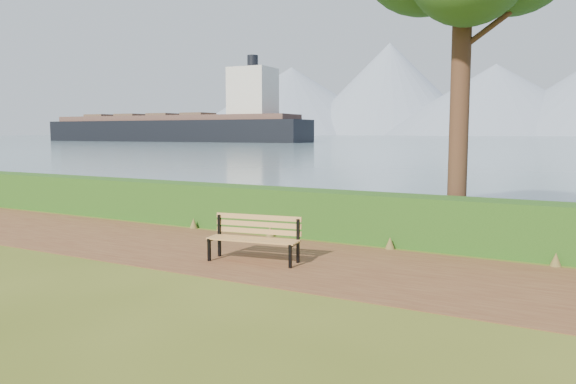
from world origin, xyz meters
The scene contains 5 objects.
ground centered at (0.00, 0.00, 0.00)m, with size 140.00×140.00×0.00m, color #485618.
path centered at (0.00, 0.30, 0.01)m, with size 40.00×3.40×0.01m, color #59311E.
hedge centered at (0.00, 2.60, 0.50)m, with size 32.00×0.85×1.00m, color #1B4313.
bench centered at (-0.12, -0.08, 0.47)m, with size 1.67×0.73×0.81m.
cargo_ship centered at (-81.53, 94.98, 3.09)m, with size 68.90×14.98×20.75m.
Camera 1 is at (5.08, -8.21, 2.25)m, focal length 35.00 mm.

